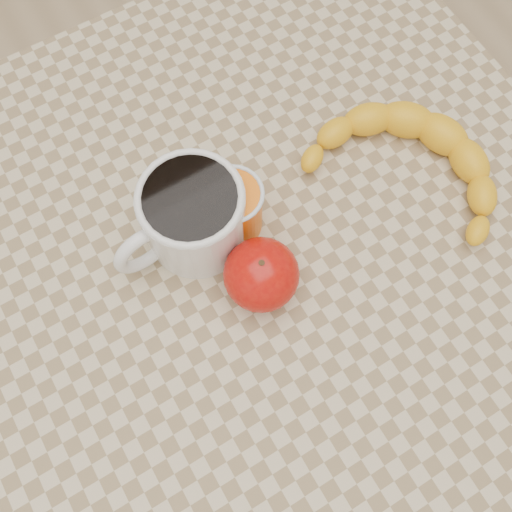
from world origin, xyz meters
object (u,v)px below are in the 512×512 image
table (256,285)px  coffee_mug (191,216)px  banana (413,166)px  apple (261,275)px  orange_juice_glass (233,209)px

table → coffee_mug: coffee_mug is taller
coffee_mug → banana: 0.26m
table → apple: 0.13m
apple → table: bearing=70.8°
coffee_mug → orange_juice_glass: size_ratio=2.03×
apple → banana: apple is taller
banana → apple: bearing=164.9°
orange_juice_glass → apple: orange_juice_glass is taller
table → banana: bearing=0.8°
table → banana: (0.21, 0.00, 0.11)m
banana → orange_juice_glass: bearing=143.9°
orange_juice_glass → apple: size_ratio=0.90×
coffee_mug → banana: size_ratio=0.50×
orange_juice_glass → banana: (0.21, -0.05, -0.02)m
coffee_mug → apple: 0.10m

